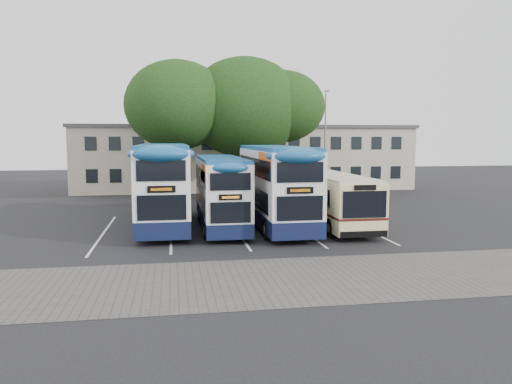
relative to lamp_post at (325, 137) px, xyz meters
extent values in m
plane|color=black|center=(-6.00, -19.97, -5.08)|extent=(120.00, 120.00, 0.00)
cube|color=#595654|center=(-8.00, -24.97, -5.08)|extent=(40.00, 6.00, 0.01)
cube|color=silver|center=(-16.75, -14.97, -5.08)|extent=(0.12, 11.00, 0.01)
cube|color=silver|center=(-13.25, -14.97, -5.08)|extent=(0.12, 11.00, 0.01)
cube|color=silver|center=(-9.75, -14.97, -5.08)|extent=(0.12, 11.00, 0.01)
cube|color=silver|center=(-6.25, -14.97, -5.08)|extent=(0.12, 11.00, 0.01)
cube|color=silver|center=(-2.75, -14.97, -5.08)|extent=(0.12, 11.00, 0.01)
cube|color=#C1B49B|center=(-6.00, 7.03, -2.08)|extent=(32.00, 8.00, 6.00)
cube|color=#4C4C4F|center=(-6.00, 7.03, 0.97)|extent=(32.40, 8.40, 0.30)
cube|color=black|center=(-6.00, 3.01, -3.38)|extent=(30.00, 0.06, 1.20)
cube|color=black|center=(-6.00, 3.01, -0.58)|extent=(30.00, 0.06, 1.20)
cylinder|color=gray|center=(0.00, 0.03, -0.58)|extent=(0.14, 0.14, 9.00)
cube|color=gray|center=(0.00, 0.03, 3.92)|extent=(0.12, 0.80, 0.12)
cube|color=gray|center=(0.00, -0.37, 3.87)|extent=(0.25, 0.50, 0.12)
cylinder|color=black|center=(-12.66, -2.50, -2.33)|extent=(0.50, 0.50, 5.52)
ellipsoid|color=black|center=(-12.66, -2.50, 2.42)|extent=(8.07, 8.07, 6.86)
cylinder|color=black|center=(-7.29, -1.63, -2.36)|extent=(0.50, 0.50, 5.45)
ellipsoid|color=black|center=(-7.29, -1.63, 2.33)|extent=(9.42, 9.42, 8.01)
cylinder|color=black|center=(-4.18, -1.83, -2.32)|extent=(0.50, 0.50, 5.53)
ellipsoid|color=black|center=(-4.18, -1.83, 2.43)|extent=(6.80, 6.80, 5.78)
cube|color=#111A3E|center=(-13.62, -13.44, -4.35)|extent=(2.63, 11.04, 0.84)
cube|color=white|center=(-13.62, -13.44, -2.30)|extent=(2.63, 11.04, 3.26)
cube|color=#195B97|center=(-13.62, -13.44, -0.61)|extent=(2.58, 10.82, 0.32)
cube|color=black|center=(-13.62, -13.12, -3.19)|extent=(2.67, 9.78, 1.05)
cube|color=black|center=(-13.62, -13.44, -1.56)|extent=(2.67, 10.41, 0.95)
cube|color=orange|center=(-12.30, -17.06, -0.98)|extent=(0.02, 3.37, 0.58)
cube|color=black|center=(-13.62, -18.99, -2.40)|extent=(1.26, 0.06, 0.32)
cylinder|color=black|center=(-14.81, -10.23, -4.56)|extent=(0.32, 1.05, 1.05)
cylinder|color=black|center=(-12.43, -10.23, -4.56)|extent=(0.32, 1.05, 1.05)
cylinder|color=black|center=(-14.81, -17.06, -4.56)|extent=(0.32, 1.05, 1.05)
cylinder|color=black|center=(-12.43, -17.06, -4.56)|extent=(0.32, 1.05, 1.05)
cube|color=#111A3E|center=(-10.50, -14.44, -4.46)|extent=(2.23, 9.38, 0.71)
cube|color=white|center=(-10.50, -14.44, -2.72)|extent=(2.23, 9.38, 2.77)
cube|color=#195B97|center=(-10.50, -14.44, -1.29)|extent=(2.19, 9.19, 0.27)
cube|color=black|center=(-10.50, -14.17, -3.48)|extent=(2.27, 8.31, 0.89)
cube|color=black|center=(-10.50, -14.44, -2.09)|extent=(2.27, 8.84, 0.80)
cube|color=orange|center=(-9.38, -17.52, -1.60)|extent=(0.02, 2.86, 0.49)
cube|color=black|center=(-10.50, -19.16, -2.81)|extent=(1.07, 0.06, 0.27)
cylinder|color=black|center=(-11.51, -11.71, -4.64)|extent=(0.27, 0.89, 0.89)
cylinder|color=black|center=(-9.49, -11.71, -4.64)|extent=(0.27, 0.89, 0.89)
cylinder|color=black|center=(-11.51, -17.52, -4.64)|extent=(0.27, 0.89, 0.89)
cylinder|color=black|center=(-9.49, -17.52, -4.64)|extent=(0.27, 0.89, 0.89)
cube|color=red|center=(-9.37, -13.32, -2.09)|extent=(0.02, 3.57, 0.76)
cube|color=#111A3E|center=(-7.42, -14.51, -4.36)|extent=(2.57, 10.80, 0.82)
cube|color=white|center=(-7.42, -14.51, -2.36)|extent=(2.57, 10.80, 3.19)
cube|color=#195B97|center=(-7.42, -14.51, -0.71)|extent=(2.52, 10.58, 0.31)
cube|color=black|center=(-7.42, -14.20, -3.23)|extent=(2.61, 9.56, 1.03)
cube|color=black|center=(-7.42, -14.51, -1.64)|extent=(2.61, 10.18, 0.93)
cube|color=orange|center=(-6.12, -18.05, -1.07)|extent=(0.02, 3.29, 0.57)
cube|color=black|center=(-7.42, -19.93, -2.46)|extent=(1.23, 0.06, 0.31)
cylinder|color=black|center=(-8.58, -11.37, -4.57)|extent=(0.31, 1.03, 1.03)
cylinder|color=black|center=(-6.25, -11.37, -4.57)|extent=(0.31, 1.03, 1.03)
cylinder|color=black|center=(-8.58, -18.05, -4.57)|extent=(0.31, 1.03, 1.03)
cylinder|color=black|center=(-6.25, -18.05, -4.57)|extent=(0.31, 1.03, 1.03)
cube|color=#F9EFA6|center=(-4.20, -14.73, -3.54)|extent=(2.46, 9.82, 2.50)
cube|color=beige|center=(-4.20, -14.73, -2.24)|extent=(2.36, 9.43, 0.20)
cube|color=black|center=(-4.20, -14.24, -3.12)|extent=(2.50, 7.86, 0.88)
cube|color=#511610|center=(-4.20, -14.73, -3.96)|extent=(2.49, 9.84, 0.12)
cube|color=black|center=(-4.20, -19.66, -3.22)|extent=(2.16, 0.06, 1.28)
cylinder|color=black|center=(-5.31, -18.07, -4.59)|extent=(0.29, 0.98, 0.98)
cylinder|color=black|center=(-3.09, -18.07, -4.59)|extent=(0.29, 0.98, 0.98)
cylinder|color=black|center=(-5.31, -11.78, -4.59)|extent=(0.29, 0.98, 0.98)
cylinder|color=black|center=(-3.09, -11.78, -4.59)|extent=(0.29, 0.98, 0.98)
camera|label=1|loc=(-13.13, -41.77, -0.09)|focal=35.00mm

